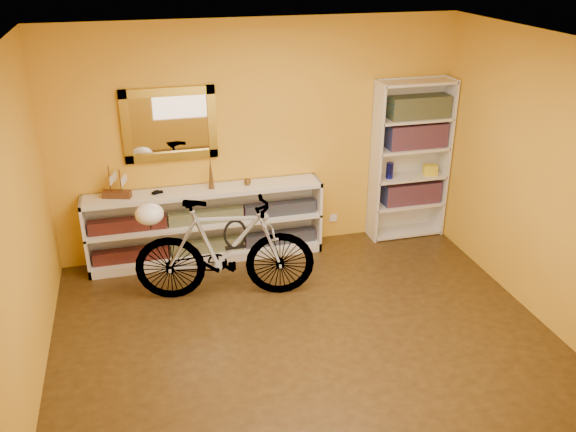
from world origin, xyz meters
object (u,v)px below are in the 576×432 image
object	(u,v)px
helmet	(149,214)
bookcase	(410,161)
console_unit	(206,225)
bicycle	(225,249)

from	to	relation	value
helmet	bookcase	bearing A→B (deg)	13.80
helmet	console_unit	bearing A→B (deg)	49.82
console_unit	bookcase	size ratio (longest dim) A/B	1.37
bicycle	helmet	distance (m)	0.81
bookcase	helmet	world-z (taller)	bookcase
bookcase	helmet	xyz separation A→B (m)	(-3.04, -0.75, -0.01)
bicycle	helmet	bearing A→B (deg)	90.00
bookcase	helmet	size ratio (longest dim) A/B	6.93
console_unit	bookcase	distance (m)	2.48
console_unit	bookcase	bearing A→B (deg)	0.59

